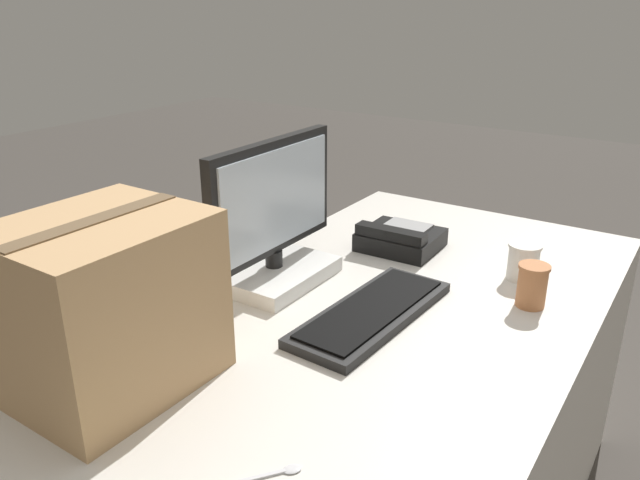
{
  "coord_description": "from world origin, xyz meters",
  "views": [
    {
      "loc": [
        -1.09,
        -0.6,
        1.43
      ],
      "look_at": [
        0.05,
        0.15,
        0.9
      ],
      "focal_mm": 35.0,
      "sensor_mm": 36.0,
      "label": 1
    }
  ],
  "objects_px": {
    "monitor": "(273,228)",
    "desk_phone": "(400,239)",
    "keyboard": "(372,312)",
    "paper_cup_right": "(523,261)",
    "cardboard_box": "(106,305)",
    "spoon": "(266,475)",
    "paper_cup_left": "(532,285)"
  },
  "relations": [
    {
      "from": "keyboard",
      "to": "cardboard_box",
      "type": "xyz_separation_m",
      "value": [
        -0.49,
        0.28,
        0.15
      ]
    },
    {
      "from": "desk_phone",
      "to": "paper_cup_right",
      "type": "bearing_deg",
      "value": -93.15
    },
    {
      "from": "monitor",
      "to": "paper_cup_right",
      "type": "xyz_separation_m",
      "value": [
        0.36,
        -0.53,
        -0.09
      ]
    },
    {
      "from": "keyboard",
      "to": "cardboard_box",
      "type": "distance_m",
      "value": 0.58
    },
    {
      "from": "spoon",
      "to": "cardboard_box",
      "type": "relative_size",
      "value": 0.38
    },
    {
      "from": "keyboard",
      "to": "desk_phone",
      "type": "bearing_deg",
      "value": 21.21
    },
    {
      "from": "keyboard",
      "to": "paper_cup_left",
      "type": "distance_m",
      "value": 0.38
    },
    {
      "from": "paper_cup_right",
      "to": "spoon",
      "type": "relative_size",
      "value": 0.71
    },
    {
      "from": "keyboard",
      "to": "cardboard_box",
      "type": "relative_size",
      "value": 1.32
    },
    {
      "from": "desk_phone",
      "to": "paper_cup_left",
      "type": "bearing_deg",
      "value": -111.26
    },
    {
      "from": "paper_cup_left",
      "to": "spoon",
      "type": "bearing_deg",
      "value": 167.61
    },
    {
      "from": "paper_cup_right",
      "to": "spoon",
      "type": "height_order",
      "value": "paper_cup_right"
    },
    {
      "from": "monitor",
      "to": "spoon",
      "type": "relative_size",
      "value": 3.37
    },
    {
      "from": "monitor",
      "to": "desk_phone",
      "type": "relative_size",
      "value": 2.07
    },
    {
      "from": "monitor",
      "to": "desk_phone",
      "type": "xyz_separation_m",
      "value": [
        0.37,
        -0.17,
        -0.11
      ]
    },
    {
      "from": "monitor",
      "to": "keyboard",
      "type": "relative_size",
      "value": 0.97
    },
    {
      "from": "monitor",
      "to": "spoon",
      "type": "distance_m",
      "value": 0.72
    },
    {
      "from": "monitor",
      "to": "spoon",
      "type": "xyz_separation_m",
      "value": [
        -0.57,
        -0.42,
        -0.14
      ]
    },
    {
      "from": "paper_cup_right",
      "to": "monitor",
      "type": "bearing_deg",
      "value": 124.02
    },
    {
      "from": "keyboard",
      "to": "desk_phone",
      "type": "xyz_separation_m",
      "value": [
        0.41,
        0.13,
        0.02
      ]
    },
    {
      "from": "monitor",
      "to": "spoon",
      "type": "height_order",
      "value": "monitor"
    },
    {
      "from": "desk_phone",
      "to": "spoon",
      "type": "height_order",
      "value": "desk_phone"
    },
    {
      "from": "keyboard",
      "to": "cardboard_box",
      "type": "bearing_deg",
      "value": 152.61
    },
    {
      "from": "cardboard_box",
      "to": "paper_cup_left",
      "type": "bearing_deg",
      "value": -37.36
    },
    {
      "from": "paper_cup_right",
      "to": "cardboard_box",
      "type": "height_order",
      "value": "cardboard_box"
    },
    {
      "from": "paper_cup_left",
      "to": "spoon",
      "type": "relative_size",
      "value": 0.78
    },
    {
      "from": "spoon",
      "to": "monitor",
      "type": "bearing_deg",
      "value": 73.43
    },
    {
      "from": "monitor",
      "to": "desk_phone",
      "type": "bearing_deg",
      "value": -25.13
    },
    {
      "from": "keyboard",
      "to": "paper_cup_left",
      "type": "height_order",
      "value": "paper_cup_left"
    },
    {
      "from": "monitor",
      "to": "paper_cup_left",
      "type": "relative_size",
      "value": 4.34
    },
    {
      "from": "monitor",
      "to": "cardboard_box",
      "type": "relative_size",
      "value": 1.28
    },
    {
      "from": "monitor",
      "to": "keyboard",
      "type": "height_order",
      "value": "monitor"
    }
  ]
}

